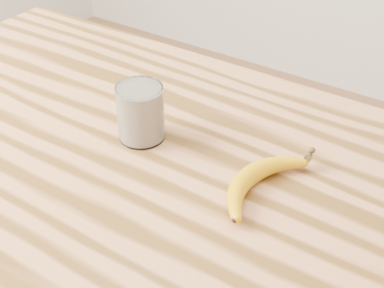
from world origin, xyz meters
The scene contains 3 objects.
table centered at (0.00, 0.00, 0.77)m, with size 1.20×0.80×0.90m.
smoothie_glass centered at (-0.01, 0.08, 0.95)m, with size 0.08×0.08×0.10m.
banana centered at (0.21, 0.07, 0.92)m, with size 0.09×0.25×0.03m, color #C78904, non-canonical shape.
Camera 1 is at (0.48, -0.49, 1.43)m, focal length 50.00 mm.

